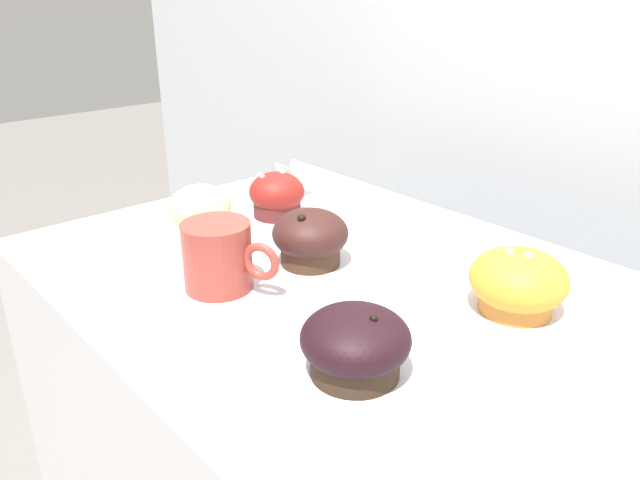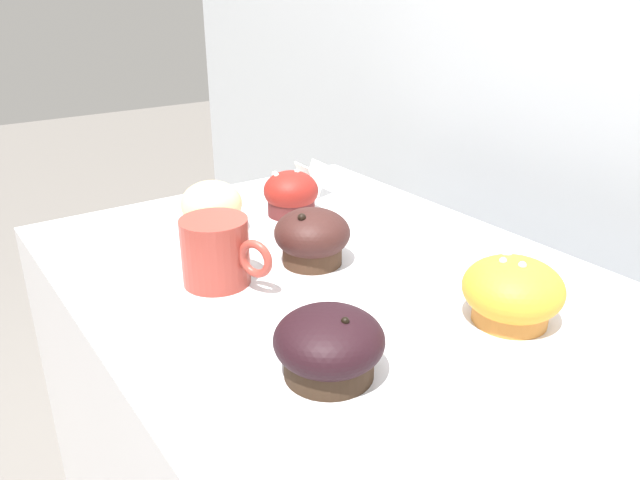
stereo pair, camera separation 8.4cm
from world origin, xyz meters
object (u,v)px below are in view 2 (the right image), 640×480
at_px(muffin_front_left, 329,345).
at_px(coffee_cup, 217,250).
at_px(muffin_back_left, 212,208).
at_px(muffin_front_right, 512,293).
at_px(muffin_front_center, 291,194).
at_px(muffin_back_right, 310,238).

xyz_separation_m(muffin_front_left, coffee_cup, (-0.25, 0.00, 0.01)).
height_order(muffin_back_left, muffin_front_right, same).
xyz_separation_m(muffin_front_center, muffin_front_left, (0.41, -0.22, -0.00)).
height_order(muffin_front_center, coffee_cup, coffee_cup).
distance_m(muffin_back_right, coffee_cup, 0.14).
relative_size(muffin_back_left, muffin_back_right, 0.90).
bearing_deg(muffin_front_right, muffin_front_center, -177.66).
height_order(muffin_front_center, muffin_back_left, muffin_back_left).
xyz_separation_m(muffin_back_left, muffin_back_right, (0.19, 0.06, -0.00)).
xyz_separation_m(muffin_front_center, muffin_back_left, (-0.00, -0.14, 0.00)).
distance_m(muffin_front_center, muffin_back_right, 0.20).
bearing_deg(muffin_back_right, muffin_front_center, 155.32).
bearing_deg(muffin_front_right, muffin_front_left, -98.28).
bearing_deg(muffin_front_right, muffin_back_right, -159.12).
xyz_separation_m(muffin_front_center, coffee_cup, (0.16, -0.22, 0.01)).
bearing_deg(muffin_back_right, muffin_back_left, -162.03).
xyz_separation_m(muffin_front_center, muffin_back_right, (0.18, -0.08, 0.00)).
distance_m(muffin_front_left, coffee_cup, 0.25).
bearing_deg(muffin_back_right, muffin_front_right, 20.88).
bearing_deg(muffin_front_left, coffee_cup, 179.72).
distance_m(muffin_back_right, muffin_front_right, 0.28).
height_order(muffin_back_left, muffin_front_left, muffin_back_left).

